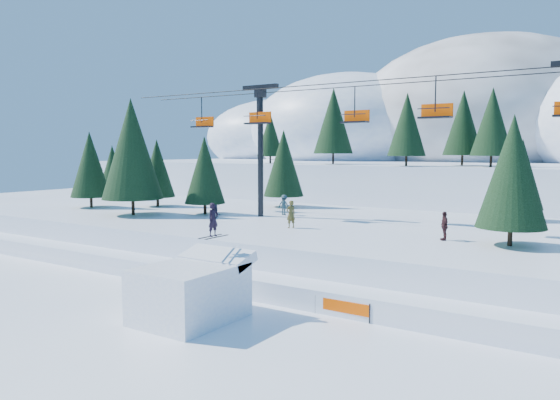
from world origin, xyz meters
The scene contains 10 objects.
ground centered at (0.00, 0.00, 0.00)m, with size 160.00×160.00×0.00m, color white.
mid_shelf centered at (0.00, 18.00, 1.25)m, with size 70.00×22.00×2.50m, color white.
berm centered at (0.00, 8.00, 0.55)m, with size 70.00×6.00×1.10m, color white.
mountain_ridge centered at (-5.07, 73.35, 9.64)m, with size 119.00×60.36×26.46m.
jump_kicker centered at (-0.90, 1.07, 1.36)m, with size 3.70×5.05×5.25m.
chairlift centered at (1.96, 18.05, 9.32)m, with size 46.00×3.21×10.28m.
conifer_stand centered at (2.51, 18.09, 6.75)m, with size 63.62×17.40×9.37m.
distant_skiers centered at (-1.24, 17.35, 3.38)m, with size 26.88×6.64×1.87m.
banner_near centered at (4.76, 5.00, 0.54)m, with size 2.86×0.11×0.90m.
banner_far centered at (8.21, 6.27, 0.54)m, with size 2.83×0.44×0.90m.
Camera 1 is at (15.84, -17.08, 7.73)m, focal length 35.00 mm.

